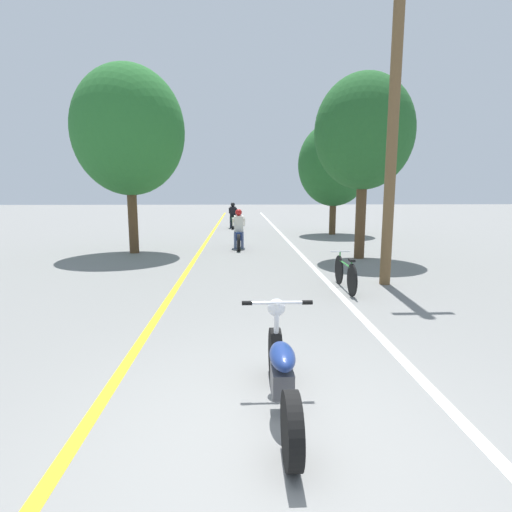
# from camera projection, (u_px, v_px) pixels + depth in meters

# --- Properties ---
(ground_plane) EXTENTS (120.00, 120.00, 0.00)m
(ground_plane) POSITION_uv_depth(u_px,v_px,m) (272.00, 438.00, 3.49)
(ground_plane) COLOR slate
(lane_stripe_center) EXTENTS (0.14, 48.00, 0.01)m
(lane_stripe_center) POSITION_uv_depth(u_px,v_px,m) (203.00, 246.00, 15.62)
(lane_stripe_center) COLOR yellow
(lane_stripe_center) RESTS_ON ground
(lane_stripe_edge) EXTENTS (0.14, 48.00, 0.01)m
(lane_stripe_edge) POSITION_uv_depth(u_px,v_px,m) (292.00, 245.00, 15.76)
(lane_stripe_edge) COLOR white
(lane_stripe_edge) RESTS_ON ground
(utility_pole) EXTENTS (1.10, 0.24, 6.92)m
(utility_pole) POSITION_uv_depth(u_px,v_px,m) (393.00, 125.00, 8.69)
(utility_pole) COLOR brown
(utility_pole) RESTS_ON ground
(roadside_tree_right_near) EXTENTS (3.04, 2.74, 5.66)m
(roadside_tree_right_near) POSITION_uv_depth(u_px,v_px,m) (364.00, 133.00, 12.19)
(roadside_tree_right_near) COLOR #513A23
(roadside_tree_right_near) RESTS_ON ground
(roadside_tree_right_far) EXTENTS (3.50, 3.15, 5.41)m
(roadside_tree_right_far) POSITION_uv_depth(u_px,v_px,m) (334.00, 165.00, 19.28)
(roadside_tree_right_far) COLOR #513A23
(roadside_tree_right_far) RESTS_ON ground
(roadside_tree_left) EXTENTS (3.70, 3.33, 6.24)m
(roadside_tree_left) POSITION_uv_depth(u_px,v_px,m) (129.00, 131.00, 13.24)
(roadside_tree_left) COLOR #513A23
(roadside_tree_left) RESTS_ON ground
(motorcycle_foreground) EXTENTS (0.76, 2.06, 0.98)m
(motorcycle_foreground) POSITION_uv_depth(u_px,v_px,m) (282.00, 373.00, 3.84)
(motorcycle_foreground) COLOR black
(motorcycle_foreground) RESTS_ON ground
(motorcycle_rider_lead) EXTENTS (0.50, 2.02, 1.47)m
(motorcycle_rider_lead) POSITION_uv_depth(u_px,v_px,m) (239.00, 234.00, 14.88)
(motorcycle_rider_lead) COLOR black
(motorcycle_rider_lead) RESTS_ON ground
(motorcycle_rider_far) EXTENTS (0.50, 2.05, 1.48)m
(motorcycle_rider_far) POSITION_uv_depth(u_px,v_px,m) (233.00, 218.00, 23.03)
(motorcycle_rider_far) COLOR black
(motorcycle_rider_far) RESTS_ON ground
(bicycle_parked) EXTENTS (0.44, 1.75, 0.78)m
(bicycle_parked) POSITION_uv_depth(u_px,v_px,m) (345.00, 273.00, 8.67)
(bicycle_parked) COLOR black
(bicycle_parked) RESTS_ON ground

